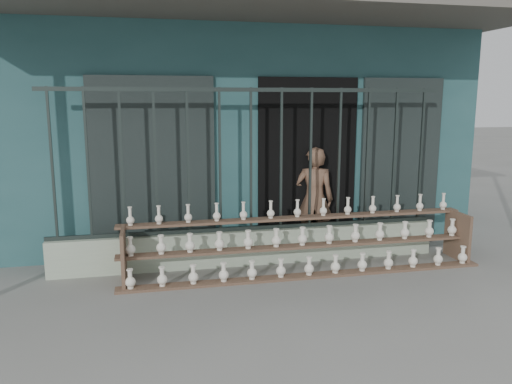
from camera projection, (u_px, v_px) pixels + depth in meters
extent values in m
plane|color=slate|center=(276.00, 302.00, 5.25)|extent=(60.00, 60.00, 0.00)
cube|color=#295457|center=(218.00, 128.00, 9.09)|extent=(7.00, 5.00, 3.20)
cube|color=black|center=(306.00, 165.00, 6.97)|extent=(1.40, 0.12, 2.40)
cube|color=black|center=(153.00, 170.00, 6.49)|extent=(1.60, 0.08, 2.40)
cube|color=black|center=(400.00, 163.00, 7.22)|extent=(1.20, 0.08, 2.40)
cube|color=#59544C|center=(252.00, 8.00, 5.83)|extent=(7.40, 2.00, 0.12)
cube|color=#AFC1A5|center=(251.00, 247.00, 6.46)|extent=(5.00, 0.20, 0.45)
cube|color=#283330|center=(52.00, 165.00, 5.76)|extent=(0.03, 0.03, 1.80)
cube|color=#283330|center=(88.00, 165.00, 5.84)|extent=(0.03, 0.03, 1.80)
cube|color=#283330|center=(122.00, 164.00, 5.93)|extent=(0.03, 0.03, 1.80)
cube|color=#283330|center=(156.00, 163.00, 6.01)|extent=(0.03, 0.03, 1.80)
cube|color=#283330|center=(188.00, 162.00, 6.09)|extent=(0.03, 0.03, 1.80)
cube|color=#283330|center=(220.00, 161.00, 6.17)|extent=(0.03, 0.03, 1.80)
cube|color=#283330|center=(251.00, 160.00, 6.25)|extent=(0.03, 0.03, 1.80)
cube|color=#283330|center=(281.00, 160.00, 6.33)|extent=(0.03, 0.03, 1.80)
cube|color=#283330|center=(310.00, 159.00, 6.42)|extent=(0.03, 0.03, 1.80)
cube|color=#283330|center=(339.00, 158.00, 6.50)|extent=(0.03, 0.03, 1.80)
cube|color=#283330|center=(367.00, 157.00, 6.58)|extent=(0.03, 0.03, 1.80)
cube|color=#283330|center=(394.00, 157.00, 6.66)|extent=(0.03, 0.03, 1.80)
cube|color=#283330|center=(421.00, 156.00, 6.74)|extent=(0.03, 0.03, 1.80)
cube|color=#283330|center=(251.00, 90.00, 6.10)|extent=(5.00, 0.04, 0.05)
cube|color=#283330|center=(251.00, 228.00, 6.41)|extent=(5.00, 0.04, 0.05)
cube|color=brown|center=(308.00, 276.00, 5.99)|extent=(4.50, 0.18, 0.03)
cube|color=brown|center=(303.00, 246.00, 6.18)|extent=(4.50, 0.18, 0.03)
cube|color=brown|center=(297.00, 218.00, 6.36)|extent=(4.50, 0.18, 0.03)
cube|color=brown|center=(124.00, 257.00, 5.73)|extent=(0.04, 0.55, 0.64)
cube|color=brown|center=(457.00, 236.00, 6.62)|extent=(0.04, 0.55, 0.64)
imported|color=brown|center=(314.00, 199.00, 6.95)|extent=(0.62, 0.51, 1.46)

